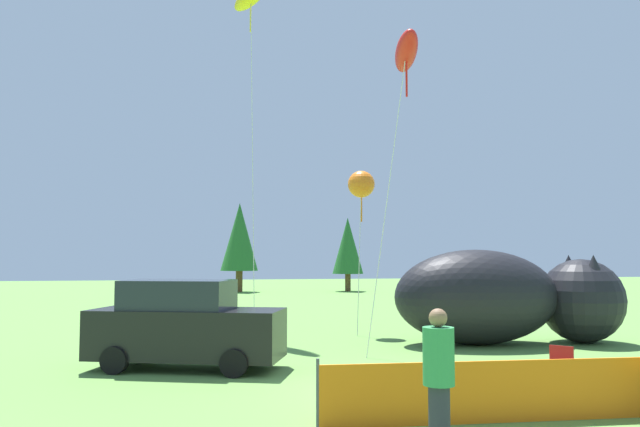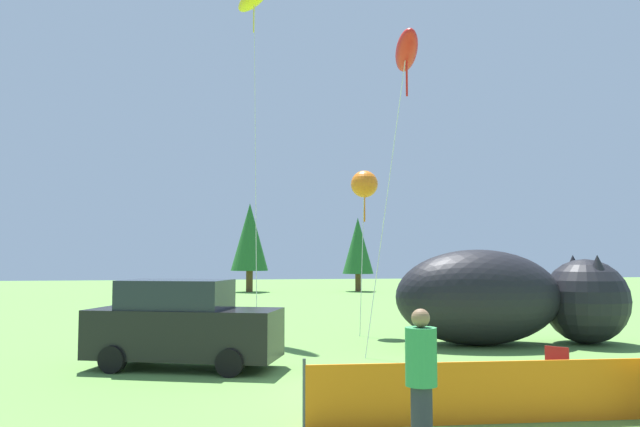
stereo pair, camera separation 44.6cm
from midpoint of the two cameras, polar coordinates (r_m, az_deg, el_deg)
ground_plane at (r=12.74m, az=8.12°, el=-15.58°), size 120.00×120.00×0.00m
parked_car at (r=14.92m, az=-11.61°, el=-9.95°), size 4.66×2.96×2.04m
folding_chair at (r=13.01m, az=21.61°, el=-12.86°), size 0.68×0.68×0.85m
inflatable_cat at (r=19.37m, az=17.37°, el=-7.61°), size 7.08×3.15×2.79m
safety_fence at (r=10.58m, az=18.71°, el=-15.18°), size 6.66×0.37×1.04m
spectator_in_red_shirt at (r=8.48m, az=10.78°, el=-14.34°), size 0.41×0.41×1.89m
kite_orange_flower at (r=21.57m, az=4.67°, el=2.66°), size 0.93×1.31×5.55m
kite_red_lizard at (r=18.34m, az=8.62°, el=14.41°), size 2.03×2.18×8.98m
horizon_tree_east at (r=47.06m, az=3.76°, el=-2.98°), size 2.32×2.32×5.54m
horizon_tree_mid at (r=46.50m, az=-6.17°, el=-2.17°), size 2.75×2.75×6.57m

